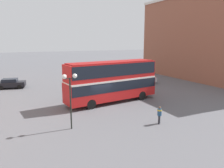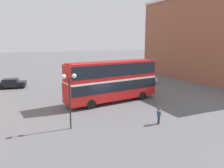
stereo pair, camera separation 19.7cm
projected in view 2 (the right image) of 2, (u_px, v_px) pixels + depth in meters
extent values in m
plane|color=#5B5B60|center=(100.00, 106.00, 24.01)|extent=(240.00, 240.00, 0.00)
cube|color=#935642|center=(211.00, 39.00, 39.25)|extent=(9.03, 28.87, 14.79)
cube|color=red|center=(112.00, 89.00, 25.46)|extent=(11.38, 3.88, 2.23)
cube|color=red|center=(112.00, 71.00, 25.04)|extent=(11.21, 3.79, 1.97)
cube|color=black|center=(112.00, 85.00, 25.36)|extent=(11.27, 3.90, 1.10)
cube|color=black|center=(112.00, 69.00, 25.00)|extent=(11.04, 3.80, 1.34)
cube|color=silver|center=(112.00, 79.00, 25.23)|extent=(11.27, 3.89, 0.20)
cube|color=maroon|center=(112.00, 62.00, 24.84)|extent=(10.69, 3.55, 0.10)
cylinder|color=black|center=(130.00, 92.00, 28.49)|extent=(1.08, 0.42, 1.05)
cylinder|color=black|center=(142.00, 95.00, 26.56)|extent=(1.08, 0.42, 1.05)
cylinder|color=black|center=(82.00, 99.00, 24.88)|extent=(1.08, 0.42, 1.05)
cylinder|color=black|center=(91.00, 104.00, 22.96)|extent=(1.08, 0.42, 1.05)
cylinder|color=#232328|center=(158.00, 120.00, 18.80)|extent=(0.14, 0.14, 0.75)
cylinder|color=#232328|center=(159.00, 119.00, 19.00)|extent=(0.14, 0.14, 0.75)
cylinder|color=navy|center=(159.00, 112.00, 18.77)|extent=(0.51, 0.51, 0.60)
cylinder|color=gold|center=(159.00, 110.00, 18.73)|extent=(0.54, 0.54, 0.13)
sphere|color=brown|center=(159.00, 108.00, 18.69)|extent=(0.20, 0.20, 0.20)
cube|color=silver|center=(143.00, 80.00, 36.56)|extent=(4.89, 2.65, 0.72)
cube|color=black|center=(142.00, 76.00, 36.39)|extent=(2.67, 2.05, 0.54)
cylinder|color=black|center=(148.00, 80.00, 37.74)|extent=(0.64, 0.33, 0.61)
cylinder|color=black|center=(152.00, 82.00, 36.20)|extent=(0.64, 0.33, 0.61)
cylinder|color=black|center=(133.00, 81.00, 37.04)|extent=(0.64, 0.33, 0.61)
cylinder|color=black|center=(136.00, 83.00, 35.50)|extent=(0.64, 0.33, 0.61)
cube|color=black|center=(12.00, 84.00, 32.95)|extent=(4.29, 2.65, 0.72)
cube|color=black|center=(10.00, 80.00, 32.80)|extent=(2.38, 2.07, 0.48)
cylinder|color=black|center=(22.00, 85.00, 34.11)|extent=(0.69, 0.35, 0.66)
cylinder|color=black|center=(20.00, 87.00, 32.49)|extent=(0.69, 0.35, 0.66)
cylinder|color=black|center=(5.00, 85.00, 33.54)|extent=(0.69, 0.35, 0.66)
cylinder|color=black|center=(2.00, 88.00, 31.92)|extent=(0.69, 0.35, 0.66)
cylinder|color=black|center=(70.00, 104.00, 17.54)|extent=(0.12, 0.12, 4.24)
cylinder|color=black|center=(69.00, 78.00, 17.13)|extent=(0.84, 0.06, 0.06)
sphere|color=white|center=(64.00, 77.00, 16.92)|extent=(0.37, 0.37, 0.37)
sphere|color=white|center=(74.00, 76.00, 17.28)|extent=(0.37, 0.37, 0.37)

